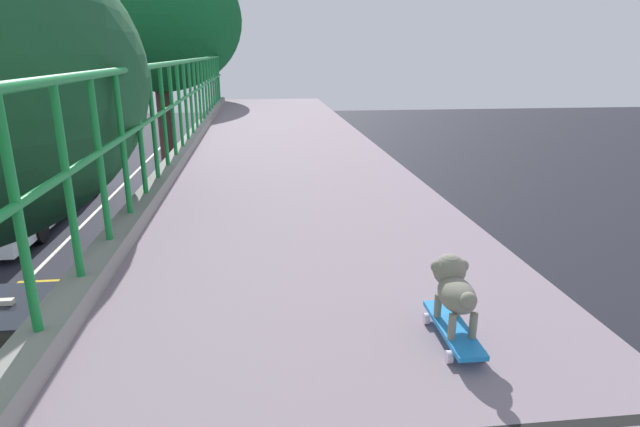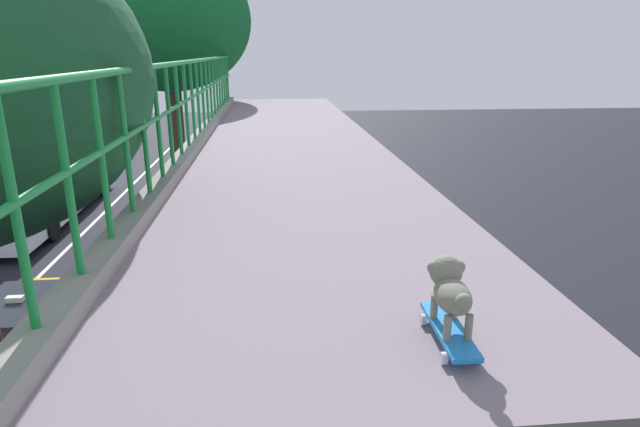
% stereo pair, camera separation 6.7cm
% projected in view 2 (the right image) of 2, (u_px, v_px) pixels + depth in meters
% --- Properties ---
extents(car_yellow_cab_fifth, '(1.75, 4.29, 1.58)m').
position_uv_depth(car_yellow_cab_fifth, '(25.00, 327.00, 11.74)').
color(car_yellow_cab_fifth, yellow).
rests_on(car_yellow_cab_fifth, ground).
extents(city_bus, '(2.52, 10.24, 3.16)m').
position_uv_depth(city_bus, '(45.00, 176.00, 21.19)').
color(city_bus, white).
rests_on(city_bus, ground).
extents(roadside_tree_far, '(4.56, 4.56, 9.40)m').
position_uv_depth(roadside_tree_far, '(167.00, 22.00, 14.28)').
color(roadside_tree_far, '#4C312B').
rests_on(roadside_tree_far, ground).
extents(toy_skateboard, '(0.19, 0.54, 0.08)m').
position_uv_depth(toy_skateboard, '(449.00, 331.00, 2.47)').
color(toy_skateboard, '#1F83D9').
rests_on(toy_skateboard, overpass_deck).
extents(small_dog, '(0.19, 0.41, 0.32)m').
position_uv_depth(small_dog, '(450.00, 287.00, 2.44)').
color(small_dog, gray).
rests_on(small_dog, toy_skateboard).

